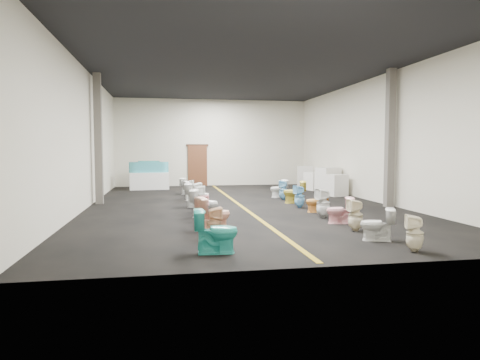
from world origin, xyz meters
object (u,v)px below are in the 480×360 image
at_px(toilet_left_9, 190,189).
at_px(toilet_right_1, 377,224).
at_px(toilet_right_5, 317,201).
at_px(toilet_right_4, 323,203).
at_px(toilet_right_9, 279,189).
at_px(toilet_left_3, 202,209).
at_px(toilet_left_7, 196,193).
at_px(toilet_right_0, 415,233).
at_px(toilet_left_2, 214,214).
at_px(toilet_right_8, 284,190).
at_px(appliance_crate_c, 315,181).
at_px(toilet_left_0, 216,231).
at_px(appliance_crate_b, 328,181).
at_px(toilet_right_2, 356,215).
at_px(toilet_left_1, 214,223).
at_px(toilet_left_5, 199,199).
at_px(toilet_right_7, 294,192).
at_px(toilet_right_3, 339,210).
at_px(toilet_left_10, 189,186).
at_px(toilet_left_6, 197,195).
at_px(display_table, 149,181).
at_px(appliance_crate_a, 337,185).
at_px(toilet_right_6, 300,197).
at_px(toilet_left_8, 193,191).
at_px(appliance_crate_d, 305,177).
at_px(bathtub, 149,167).
at_px(toilet_left_4, 204,203).

height_order(toilet_left_9, toilet_right_1, toilet_left_9).
bearing_deg(toilet_right_5, toilet_right_4, -6.61).
height_order(toilet_right_4, toilet_right_9, toilet_right_4).
height_order(toilet_left_3, toilet_left_7, toilet_left_3).
distance_m(toilet_right_0, toilet_right_1, 1.04).
height_order(toilet_left_2, toilet_right_8, toilet_left_2).
bearing_deg(appliance_crate_c, toilet_right_1, -103.46).
xyz_separation_m(toilet_left_0, toilet_right_8, (3.49, 7.78, -0.03)).
distance_m(appliance_crate_b, toilet_left_7, 6.29).
height_order(toilet_left_0, toilet_right_2, toilet_left_0).
distance_m(toilet_left_1, toilet_left_5, 4.15).
bearing_deg(toilet_left_2, toilet_right_5, -70.71).
bearing_deg(toilet_right_4, toilet_left_2, -75.16).
bearing_deg(toilet_right_7, toilet_right_3, 7.14).
xyz_separation_m(toilet_right_4, toilet_right_7, (0.18, 3.24, -0.01)).
bearing_deg(toilet_right_4, toilet_left_10, -163.36).
bearing_deg(toilet_left_6, display_table, 28.50).
bearing_deg(toilet_right_4, toilet_right_1, -9.12).
bearing_deg(appliance_crate_a, toilet_left_10, 164.56).
relative_size(toilet_left_0, toilet_right_1, 1.18).
bearing_deg(toilet_right_6, toilet_left_8, -139.75).
xyz_separation_m(toilet_left_10, toilet_right_2, (3.34, -8.85, 0.03)).
bearing_deg(toilet_right_4, toilet_right_9, 169.37).
bearing_deg(toilet_left_10, toilet_left_9, -156.97).
height_order(appliance_crate_d, toilet_right_2, appliance_crate_d).
bearing_deg(toilet_right_8, toilet_left_10, -108.37).
height_order(toilet_left_10, toilet_right_8, toilet_right_8).
relative_size(appliance_crate_b, toilet_right_5, 1.70).
relative_size(toilet_left_2, toilet_left_5, 1.01).
bearing_deg(toilet_left_1, toilet_left_3, -2.91).
distance_m(appliance_crate_d, toilet_left_8, 7.35).
bearing_deg(appliance_crate_d, toilet_left_8, -142.94).
xyz_separation_m(appliance_crate_a, toilet_left_7, (-5.83, -1.40, -0.07)).
bearing_deg(toilet_right_1, appliance_crate_a, -176.55).
bearing_deg(appliance_crate_a, toilet_left_1, -127.94).
height_order(toilet_right_1, toilet_right_9, toilet_right_9).
bearing_deg(toilet_left_8, appliance_crate_d, -67.12).
distance_m(toilet_left_5, toilet_right_7, 3.75).
distance_m(bathtub, appliance_crate_a, 8.82).
bearing_deg(toilet_right_4, appliance_crate_d, 155.12).
bearing_deg(toilet_right_4, appliance_crate_a, 144.50).
distance_m(appliance_crate_a, toilet_left_0, 10.63).
relative_size(appliance_crate_c, toilet_right_0, 1.21).
distance_m(toilet_left_7, toilet_right_5, 4.43).
relative_size(toilet_left_4, toilet_right_8, 1.05).
xyz_separation_m(toilet_left_2, toilet_left_10, (-0.10, 8.30, -0.06)).
bearing_deg(toilet_left_1, toilet_right_8, -32.00).
relative_size(appliance_crate_b, appliance_crate_c, 1.34).
bearing_deg(toilet_left_4, toilet_right_2, -110.95).
xyz_separation_m(toilet_left_9, toilet_right_5, (3.52, -4.79, -0.01)).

